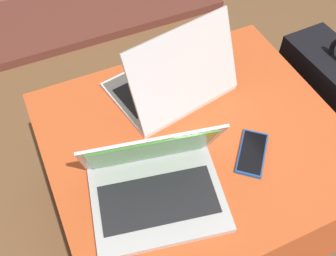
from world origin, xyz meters
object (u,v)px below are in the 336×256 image
(laptop_near, at_px, (155,182))
(laptop_far, at_px, (173,81))
(cell_phone, at_px, (252,153))
(backpack, at_px, (320,106))

(laptop_near, relative_size, laptop_far, 0.96)
(laptop_near, height_order, laptop_far, laptop_far)
(laptop_far, height_order, cell_phone, laptop_far)
(cell_phone, bearing_deg, backpack, 63.24)
(laptop_far, distance_m, backpack, 0.62)
(laptop_near, relative_size, cell_phone, 2.35)
(laptop_near, height_order, backpack, laptop_near)
(laptop_near, distance_m, backpack, 0.80)
(laptop_near, bearing_deg, cell_phone, 11.46)
(cell_phone, bearing_deg, laptop_far, 149.31)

